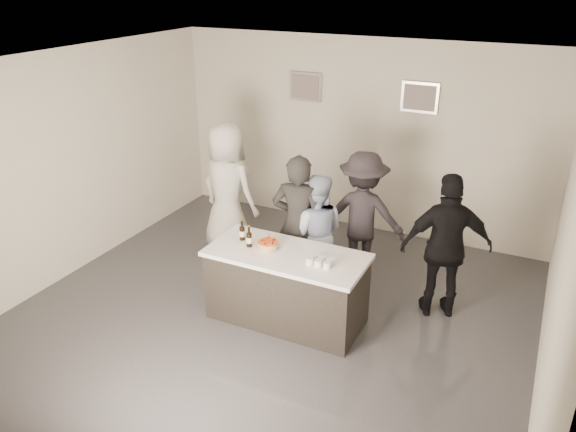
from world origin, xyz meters
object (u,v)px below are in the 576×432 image
(person_guest_right, at_px, (446,247))
(person_guest_back, at_px, (362,215))
(bar_counter, at_px, (287,287))
(person_main_black, at_px, (298,225))
(beer_bottle_b, at_px, (249,236))
(person_main_blue, at_px, (316,233))
(beer_bottle_a, at_px, (242,230))
(person_guest_left, at_px, (228,189))
(cake, at_px, (268,246))

(person_guest_right, height_order, person_guest_back, person_guest_right)
(bar_counter, distance_m, person_guest_right, 1.94)
(person_main_black, bearing_deg, beer_bottle_b, 58.97)
(bar_counter, relative_size, person_guest_back, 1.06)
(person_main_black, distance_m, person_main_blue, 0.27)
(beer_bottle_a, height_order, person_guest_back, person_guest_back)
(person_main_black, relative_size, person_guest_back, 1.05)
(beer_bottle_b, distance_m, person_guest_back, 1.73)
(person_main_blue, xyz_separation_m, person_guest_left, (-1.58, 0.43, 0.18))
(person_guest_left, bearing_deg, person_guest_back, -164.44)
(cake, height_order, person_guest_left, person_guest_left)
(person_guest_right, bearing_deg, person_guest_left, -29.08)
(bar_counter, xyz_separation_m, beer_bottle_a, (-0.63, 0.07, 0.58))
(cake, relative_size, person_guest_right, 0.14)
(bar_counter, distance_m, cake, 0.55)
(beer_bottle_a, bearing_deg, person_guest_left, 128.26)
(bar_counter, relative_size, cake, 7.58)
(person_guest_back, bearing_deg, person_main_black, 37.35)
(person_guest_left, bearing_deg, beer_bottle_a, 139.27)
(person_guest_right, bearing_deg, bar_counter, 7.10)
(beer_bottle_b, xyz_separation_m, person_guest_back, (0.89, 1.48, -0.15))
(beer_bottle_a, distance_m, person_main_black, 0.78)
(bar_counter, distance_m, person_main_blue, 0.92)
(beer_bottle_a, height_order, beer_bottle_b, same)
(beer_bottle_b, distance_m, person_guest_left, 1.73)
(person_main_black, height_order, person_guest_back, person_main_black)
(beer_bottle_b, bearing_deg, bar_counter, 5.12)
(cake, distance_m, person_guest_right, 2.09)
(person_main_blue, relative_size, person_guest_right, 0.87)
(beer_bottle_a, bearing_deg, cake, -9.63)
(person_main_black, height_order, person_guest_right, person_main_black)
(person_main_blue, bearing_deg, person_main_black, 18.81)
(person_main_blue, bearing_deg, beer_bottle_a, 33.65)
(bar_counter, height_order, beer_bottle_b, beer_bottle_b)
(bar_counter, bearing_deg, cake, 177.88)
(beer_bottle_b, bearing_deg, person_main_blue, 62.50)
(bar_counter, xyz_separation_m, beer_bottle_b, (-0.47, -0.04, 0.58))
(person_guest_right, bearing_deg, person_main_blue, -19.74)
(person_main_black, bearing_deg, person_guest_right, 176.57)
(bar_counter, relative_size, person_main_blue, 1.18)
(person_main_blue, height_order, person_guest_left, person_guest_left)
(person_guest_back, bearing_deg, beer_bottle_b, 46.46)
(bar_counter, relative_size, beer_bottle_b, 7.15)
(bar_counter, distance_m, person_guest_back, 1.56)
(beer_bottle_a, bearing_deg, person_main_black, 55.45)
(person_main_blue, bearing_deg, cake, 56.64)
(beer_bottle_a, bearing_deg, bar_counter, -6.75)
(cake, xyz_separation_m, beer_bottle_b, (-0.22, -0.05, 0.09))
(cake, xyz_separation_m, person_guest_right, (1.87, 0.94, -0.03))
(bar_counter, xyz_separation_m, person_guest_back, (0.42, 1.44, 0.43))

